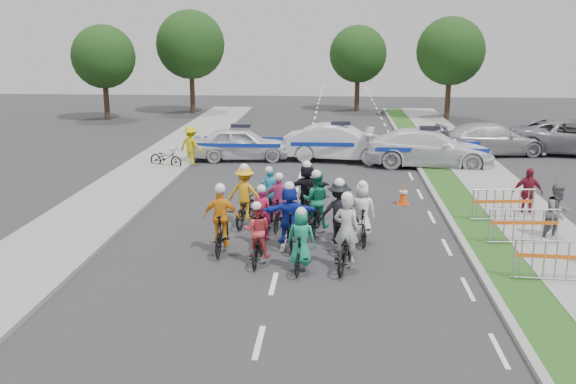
# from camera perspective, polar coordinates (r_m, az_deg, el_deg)

# --- Properties ---
(ground) EXTENTS (90.00, 90.00, 0.00)m
(ground) POSITION_cam_1_polar(r_m,az_deg,el_deg) (15.59, -1.29, -8.15)
(ground) COLOR #28282B
(ground) RESTS_ON ground
(curb_right) EXTENTS (0.20, 60.00, 0.12)m
(curb_right) POSITION_cam_1_polar(r_m,az_deg,el_deg) (20.55, 14.41, -2.84)
(curb_right) COLOR gray
(curb_right) RESTS_ON ground
(grass_strip) EXTENTS (1.20, 60.00, 0.11)m
(grass_strip) POSITION_cam_1_polar(r_m,az_deg,el_deg) (20.69, 16.32, -2.87)
(grass_strip) COLOR #274C18
(grass_strip) RESTS_ON ground
(sidewalk_right) EXTENTS (2.40, 60.00, 0.13)m
(sidewalk_right) POSITION_cam_1_polar(r_m,az_deg,el_deg) (21.14, 21.10, -2.87)
(sidewalk_right) COLOR gray
(sidewalk_right) RESTS_ON ground
(sidewalk_left) EXTENTS (3.00, 60.00, 0.13)m
(sidewalk_left) POSITION_cam_1_polar(r_m,az_deg,el_deg) (21.71, -17.33, -2.12)
(sidewalk_left) COLOR gray
(sidewalk_left) RESTS_ON ground
(rider_0) EXTENTS (1.08, 2.10, 2.04)m
(rider_0) POSITION_cam_1_polar(r_m,az_deg,el_deg) (16.41, 5.19, -4.54)
(rider_0) COLOR black
(rider_0) RESTS_ON ground
(rider_1) EXTENTS (0.76, 1.66, 1.70)m
(rider_1) POSITION_cam_1_polar(r_m,az_deg,el_deg) (16.16, 1.18, -4.80)
(rider_1) COLOR black
(rider_1) RESTS_ON ground
(rider_2) EXTENTS (0.72, 1.67, 1.69)m
(rider_2) POSITION_cam_1_polar(r_m,az_deg,el_deg) (16.73, -2.73, -4.26)
(rider_2) COLOR black
(rider_2) RESTS_ON ground
(rider_3) EXTENTS (0.99, 1.87, 1.96)m
(rider_3) POSITION_cam_1_polar(r_m,az_deg,el_deg) (17.56, -5.92, -3.02)
(rider_3) COLOR black
(rider_3) RESTS_ON ground
(rider_4) EXTENTS (1.13, 2.00, 2.02)m
(rider_4) POSITION_cam_1_polar(r_m,az_deg,el_deg) (17.89, 4.54, -2.57)
(rider_4) COLOR black
(rider_4) RESTS_ON ground
(rider_5) EXTENTS (1.59, 1.89, 1.93)m
(rider_5) POSITION_cam_1_polar(r_m,az_deg,el_deg) (17.78, 0.13, -2.52)
(rider_5) COLOR black
(rider_5) RESTS_ON ground
(rider_6) EXTENTS (0.76, 1.78, 1.77)m
(rider_6) POSITION_cam_1_polar(r_m,az_deg,el_deg) (18.18, -2.31, -2.89)
(rider_6) COLOR black
(rider_6) RESTS_ON ground
(rider_7) EXTENTS (0.82, 1.79, 1.84)m
(rider_7) POSITION_cam_1_polar(r_m,az_deg,el_deg) (18.42, 6.56, -2.31)
(rider_7) COLOR black
(rider_7) RESTS_ON ground
(rider_8) EXTENTS (0.87, 1.96, 1.94)m
(rider_8) POSITION_cam_1_polar(r_m,az_deg,el_deg) (19.23, 2.51, -1.52)
(rider_8) COLOR black
(rider_8) RESTS_ON ground
(rider_9) EXTENTS (0.93, 1.74, 1.79)m
(rider_9) POSITION_cam_1_polar(r_m,az_deg,el_deg) (19.50, -0.77, -1.37)
(rider_9) COLOR black
(rider_9) RESTS_ON ground
(rider_10) EXTENTS (1.17, 2.01, 1.97)m
(rider_10) POSITION_cam_1_polar(r_m,az_deg,el_deg) (19.99, -3.83, -0.81)
(rider_10) COLOR black
(rider_10) RESTS_ON ground
(rider_11) EXTENTS (1.57, 1.87, 1.90)m
(rider_11) POSITION_cam_1_polar(r_m,az_deg,el_deg) (20.65, 1.69, -0.17)
(rider_11) COLOR black
(rider_11) RESTS_ON ground
(rider_12) EXTENTS (0.89, 1.77, 1.73)m
(rider_12) POSITION_cam_1_polar(r_m,az_deg,el_deg) (20.71, -1.66, -0.77)
(rider_12) COLOR black
(rider_12) RESTS_ON ground
(police_car_0) EXTENTS (4.68, 2.27, 1.54)m
(police_car_0) POSITION_cam_1_polar(r_m,az_deg,el_deg) (30.10, -4.19, 4.32)
(police_car_0) COLOR silver
(police_car_0) RESTS_ON ground
(police_car_1) EXTENTS (5.28, 2.42, 1.68)m
(police_car_1) POSITION_cam_1_polar(r_m,az_deg,el_deg) (29.88, 4.67, 4.37)
(police_car_1) COLOR silver
(police_car_1) RESTS_ON ground
(police_car_2) EXTENTS (5.86, 2.81, 1.65)m
(police_car_2) POSITION_cam_1_polar(r_m,az_deg,el_deg) (29.22, 12.41, 3.83)
(police_car_2) COLOR silver
(police_car_2) RESTS_ON ground
(civilian_sedan) EXTENTS (5.51, 2.89, 1.52)m
(civilian_sedan) POSITION_cam_1_polar(r_m,az_deg,el_deg) (32.82, 17.72, 4.49)
(civilian_sedan) COLOR #ADADB1
(civilian_sedan) RESTS_ON ground
(civilian_suv) EXTENTS (6.52, 3.96, 1.69)m
(civilian_suv) POSITION_cam_1_polar(r_m,az_deg,el_deg) (34.37, 24.19, 4.47)
(civilian_suv) COLOR slate
(civilian_suv) RESTS_ON ground
(spectator_1) EXTENTS (1.05, 0.97, 1.73)m
(spectator_1) POSITION_cam_1_polar(r_m,az_deg,el_deg) (19.83, 22.83, -1.73)
(spectator_1) COLOR slate
(spectator_1) RESTS_ON ground
(spectator_2) EXTENTS (0.97, 0.43, 1.63)m
(spectator_2) POSITION_cam_1_polar(r_m,az_deg,el_deg) (22.16, 20.52, -0.04)
(spectator_2) COLOR maroon
(spectator_2) RESTS_ON ground
(marshal_hiviz) EXTENTS (1.29, 1.02, 1.74)m
(marshal_hiviz) POSITION_cam_1_polar(r_m,az_deg,el_deg) (29.26, -8.62, 4.11)
(marshal_hiviz) COLOR #D7B70B
(marshal_hiviz) RESTS_ON ground
(barrier_0) EXTENTS (2.03, 0.63, 1.12)m
(barrier_0) POSITION_cam_1_polar(r_m,az_deg,el_deg) (16.58, 22.70, -5.83)
(barrier_0) COLOR #A5A8AD
(barrier_0) RESTS_ON ground
(barrier_1) EXTENTS (2.03, 0.63, 1.12)m
(barrier_1) POSITION_cam_1_polar(r_m,az_deg,el_deg) (19.08, 20.17, -3.03)
(barrier_1) COLOR #A5A8AD
(barrier_1) RESTS_ON ground
(barrier_2) EXTENTS (2.04, 0.71, 1.12)m
(barrier_2) POSITION_cam_1_polar(r_m,az_deg,el_deg) (21.19, 18.54, -1.21)
(barrier_2) COLOR #A5A8AD
(barrier_2) RESTS_ON ground
(cone_0) EXTENTS (0.40, 0.40, 0.70)m
(cone_0) POSITION_cam_1_polar(r_m,az_deg,el_deg) (22.70, 10.22, -0.26)
(cone_0) COLOR #F24C0C
(cone_0) RESTS_ON ground
(cone_1) EXTENTS (0.40, 0.40, 0.70)m
(cone_1) POSITION_cam_1_polar(r_m,az_deg,el_deg) (28.57, 13.03, 2.57)
(cone_1) COLOR #F24C0C
(cone_1) RESTS_ON ground
(parked_bike) EXTENTS (1.77, 1.16, 0.88)m
(parked_bike) POSITION_cam_1_polar(r_m,az_deg,el_deg) (28.88, -10.80, 3.01)
(parked_bike) COLOR black
(parked_bike) RESTS_ON ground
(tree_0) EXTENTS (4.20, 4.20, 6.30)m
(tree_0) POSITION_cam_1_polar(r_m,az_deg,el_deg) (45.09, -16.09, 11.47)
(tree_0) COLOR #382619
(tree_0) RESTS_ON ground
(tree_1) EXTENTS (4.55, 4.55, 6.82)m
(tree_1) POSITION_cam_1_polar(r_m,az_deg,el_deg) (45.01, 14.25, 12.03)
(tree_1) COLOR #382619
(tree_1) RESTS_ON ground
(tree_3) EXTENTS (4.90, 4.90, 7.35)m
(tree_3) POSITION_cam_1_polar(r_m,az_deg,el_deg) (47.51, -8.65, 12.82)
(tree_3) COLOR #382619
(tree_3) RESTS_ON ground
(tree_4) EXTENTS (4.20, 4.20, 6.30)m
(tree_4) POSITION_cam_1_polar(r_m,az_deg,el_deg) (48.40, 6.25, 12.09)
(tree_4) COLOR #382619
(tree_4) RESTS_ON ground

